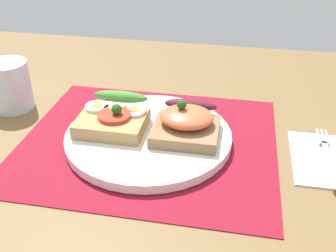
{
  "coord_description": "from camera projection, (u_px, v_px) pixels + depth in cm",
  "views": [
    {
      "loc": [
        12.28,
        -49.17,
        33.59
      ],
      "look_at": [
        3.0,
        0.0,
        3.18
      ],
      "focal_mm": 42.44,
      "sensor_mm": 36.0,
      "label": 1
    }
  ],
  "objects": [
    {
      "name": "ground_plane",
      "position": [
        149.0,
        150.0,
        0.62
      ],
      "size": [
        120.0,
        90.0,
        3.2
      ],
      "primitive_type": "cube",
      "color": "brown"
    },
    {
      "name": "placemat",
      "position": [
        149.0,
        141.0,
        0.61
      ],
      "size": [
        38.28,
        32.82,
        0.3
      ],
      "primitive_type": "cube",
      "color": "maroon",
      "rests_on": "ground_plane"
    },
    {
      "name": "plate",
      "position": [
        149.0,
        136.0,
        0.6
      ],
      "size": [
        25.06,
        25.06,
        1.38
      ],
      "primitive_type": "cylinder",
      "color": "white",
      "rests_on": "placemat"
    },
    {
      "name": "sandwich_egg_tomato",
      "position": [
        114.0,
        116.0,
        0.61
      ],
      "size": [
        10.14,
        9.73,
        4.35
      ],
      "color": "tan",
      "rests_on": "plate"
    },
    {
      "name": "sandwich_salmon",
      "position": [
        187.0,
        122.0,
        0.59
      ],
      "size": [
        9.65,
        10.02,
        5.5
      ],
      "color": "#92704A",
      "rests_on": "plate"
    },
    {
      "name": "napkin",
      "position": [
        333.0,
        158.0,
        0.57
      ],
      "size": [
        11.59,
        13.24,
        0.6
      ],
      "primitive_type": "cube",
      "color": "white",
      "rests_on": "ground_plane"
    },
    {
      "name": "fork",
      "position": [
        327.0,
        154.0,
        0.57
      ],
      "size": [
        1.62,
        14.62,
        0.32
      ],
      "color": "#B7B7BC",
      "rests_on": "napkin"
    },
    {
      "name": "drinking_glass",
      "position": [
        10.0,
        85.0,
        0.68
      ],
      "size": [
        7.01,
        7.01,
        8.39
      ],
      "primitive_type": "cylinder",
      "color": "silver",
      "rests_on": "ground_plane"
    }
  ]
}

